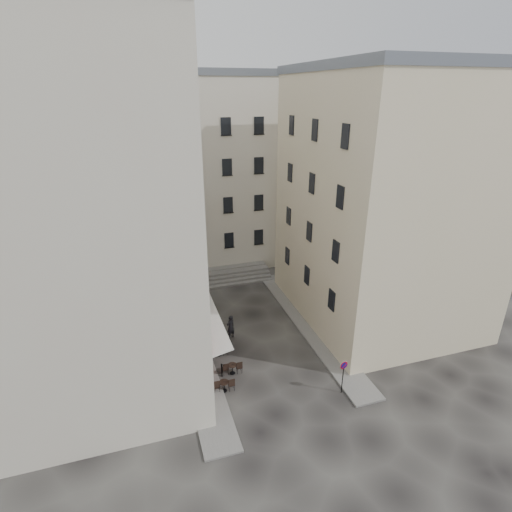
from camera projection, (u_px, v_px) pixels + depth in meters
name	position (u px, v px, depth m)	size (l,w,h in m)	color
ground	(265.00, 358.00, 27.28)	(90.00, 90.00, 0.00)	black
sidewalk_left	(190.00, 336.00, 29.53)	(2.00, 22.00, 0.12)	slate
sidewalk_right	(307.00, 324.00, 31.14)	(2.00, 18.00, 0.12)	slate
building_left	(78.00, 214.00, 23.04)	(12.20, 16.20, 20.60)	beige
building_right	(385.00, 201.00, 29.67)	(12.20, 14.20, 18.60)	beige
building_back	(196.00, 172.00, 40.13)	(18.20, 10.20, 18.60)	beige
cafe_storefront	(199.00, 337.00, 26.24)	(1.74, 7.30, 3.50)	#4C0F0A
stone_steps	(223.00, 276.00, 38.19)	(9.00, 3.15, 0.80)	#5D5A58
bollard_near	(222.00, 370.00, 25.30)	(0.12, 0.12, 0.98)	black
bollard_mid	(211.00, 339.00, 28.38)	(0.12, 0.12, 0.98)	black
bollard_far	(202.00, 315.00, 31.46)	(0.12, 0.12, 0.98)	black
no_parking_sign	(343.00, 371.00, 23.51)	(0.52, 0.13, 2.27)	black
bistro_table_a	(224.00, 385.00, 24.08)	(1.27, 0.59, 0.89)	black
bistro_table_b	(232.00, 368.00, 25.58)	(1.26, 0.59, 0.88)	black
bistro_table_c	(219.00, 350.00, 27.35)	(1.26, 0.59, 0.89)	black
bistro_table_d	(215.00, 334.00, 29.18)	(1.14, 0.54, 0.80)	black
bistro_table_e	(210.00, 329.00, 29.81)	(1.14, 0.53, 0.80)	black
pedestrian	(231.00, 327.00, 29.12)	(0.68, 0.45, 1.87)	black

